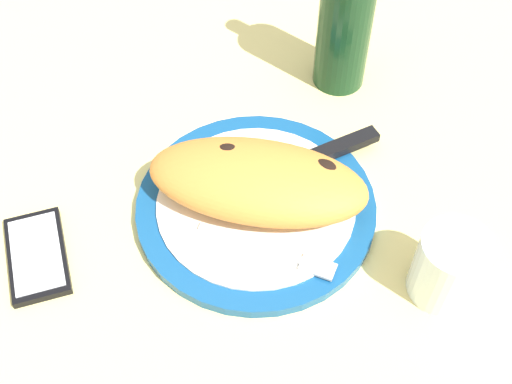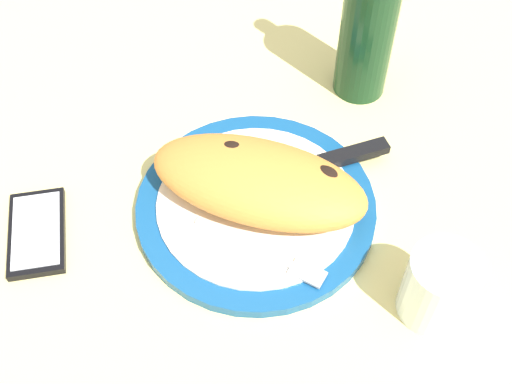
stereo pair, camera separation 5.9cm
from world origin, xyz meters
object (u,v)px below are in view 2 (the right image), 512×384
fork (271,255)px  plate (256,206)px  calzone (256,180)px  wine_bottle (369,23)px  smartphone (37,232)px  knife (327,162)px  water_glass (438,289)px

fork → plate: bearing=122.5°
calzone → wine_bottle: 26.08cm
fork → smartphone: bearing=-168.0°
calzone → knife: calzone is taller
knife → smartphone: bearing=-144.5°
plate → fork: 7.91cm
fork → wine_bottle: (1.90, 31.90, 9.29)cm
calzone → smartphone: size_ratio=1.97×
calzone → fork: calzone is taller
calzone → fork: (4.50, -7.44, -2.88)cm
knife → calzone: bearing=-130.5°
calzone → water_glass: (22.93, -6.43, -0.82)cm
wine_bottle → fork: bearing=-93.4°
plate → calzone: bearing=109.2°
calzone → fork: size_ratio=1.60×
wine_bottle → calzone: bearing=-104.7°
smartphone → water_glass: bearing=8.5°
plate → smartphone: 26.25cm
plate → wine_bottle: size_ratio=1.07×
plate → fork: bearing=-57.5°
wine_bottle → smartphone: bearing=-127.8°
plate → smartphone: (-23.13, -12.40, -0.26)cm
water_glass → wine_bottle: bearing=118.1°
fork → water_glass: 18.56cm
calzone → wine_bottle: wine_bottle is taller
water_glass → wine_bottle: (-16.52, 30.89, 7.24)cm
smartphone → water_glass: water_glass is taller
knife → water_glass: bearing=-41.1°
calzone → fork: bearing=-58.8°
knife → smartphone: knife is taller
fork → knife: bearing=82.0°
smartphone → wine_bottle: wine_bottle is taller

